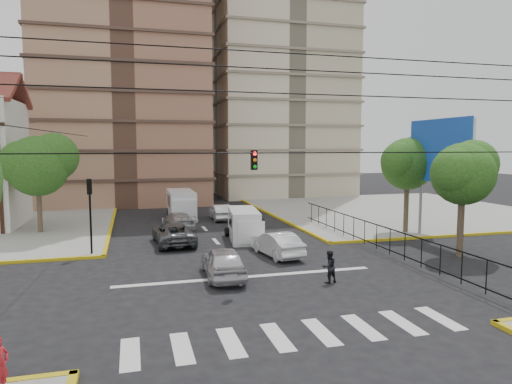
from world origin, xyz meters
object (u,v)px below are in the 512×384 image
object	(u,v)px
traffic_light_nw	(90,204)
pedestrian_crosswalk	(329,267)
van_right_lane	(245,226)
car_white_front_right	(277,244)
van_left_lane	(181,205)
car_silver_front_left	(223,262)

from	to	relation	value
traffic_light_nw	pedestrian_crosswalk	world-z (taller)	traffic_light_nw
van_right_lane	pedestrian_crosswalk	world-z (taller)	van_right_lane
traffic_light_nw	van_right_lane	xyz separation A→B (m)	(9.74, 1.95, -2.09)
car_white_front_right	pedestrian_crosswalk	size ratio (longest dim) A/B	2.85
pedestrian_crosswalk	car_white_front_right	bearing A→B (deg)	-96.22
van_left_lane	car_silver_front_left	world-z (taller)	van_left_lane
traffic_light_nw	car_white_front_right	distance (m)	11.14
van_right_lane	car_white_front_right	bearing A→B (deg)	-73.42
pedestrian_crosswalk	traffic_light_nw	bearing A→B (deg)	-50.98
car_silver_front_left	van_right_lane	bearing A→B (deg)	-108.46
traffic_light_nw	van_left_lane	world-z (taller)	traffic_light_nw
traffic_light_nw	car_silver_front_left	xyz separation A→B (m)	(6.61, -6.37, -2.34)
car_silver_front_left	car_white_front_right	size ratio (longest dim) A/B	1.03
traffic_light_nw	car_white_front_right	xyz separation A→B (m)	(10.50, -2.85, -2.39)
van_left_lane	car_white_front_right	bearing A→B (deg)	-75.76
car_silver_front_left	pedestrian_crosswalk	bearing A→B (deg)	157.00
van_left_lane	car_white_front_right	distance (m)	16.00
van_right_lane	van_left_lane	xyz separation A→B (m)	(-3.15, 10.71, 0.19)
pedestrian_crosswalk	van_right_lane	bearing A→B (deg)	-95.53
van_right_lane	car_silver_front_left	size ratio (longest dim) A/B	1.08
van_left_lane	car_silver_front_left	bearing A→B (deg)	-89.87
traffic_light_nw	van_left_lane	bearing A→B (deg)	62.51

